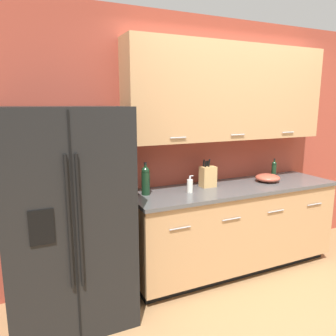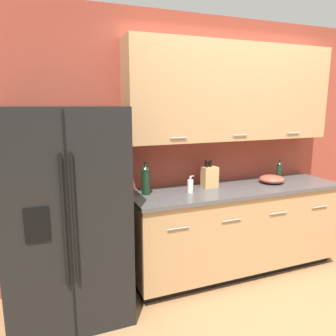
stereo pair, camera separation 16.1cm
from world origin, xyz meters
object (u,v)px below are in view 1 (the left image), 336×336
(wine_bottle, at_px, (146,180))
(mixing_bowl, at_px, (268,178))
(oil_bottle, at_px, (274,169))
(knife_block, at_px, (208,176))
(refrigerator, at_px, (67,217))
(soap_dispenser, at_px, (190,186))

(wine_bottle, bearing_deg, mixing_bowl, -3.29)
(wine_bottle, relative_size, oil_bottle, 1.36)
(knife_block, xyz_separation_m, oil_bottle, (0.88, 0.02, -0.01))
(knife_block, height_order, wine_bottle, wine_bottle)
(wine_bottle, bearing_deg, knife_block, 0.78)
(refrigerator, xyz_separation_m, mixing_bowl, (2.11, 0.08, 0.09))
(refrigerator, height_order, soap_dispenser, refrigerator)
(refrigerator, bearing_deg, wine_bottle, 12.50)
(refrigerator, distance_m, wine_bottle, 0.78)
(wine_bottle, relative_size, soap_dispenser, 1.85)
(oil_bottle, bearing_deg, refrigerator, -175.21)
(oil_bottle, bearing_deg, mixing_bowl, -149.33)
(refrigerator, height_order, wine_bottle, refrigerator)
(soap_dispenser, distance_m, oil_bottle, 1.16)
(knife_block, relative_size, oil_bottle, 1.30)
(knife_block, distance_m, wine_bottle, 0.68)
(wine_bottle, height_order, oil_bottle, wine_bottle)
(mixing_bowl, bearing_deg, refrigerator, -177.72)
(refrigerator, xyz_separation_m, knife_block, (1.41, 0.17, 0.16))
(refrigerator, xyz_separation_m, oil_bottle, (2.30, 0.19, 0.15))
(knife_block, xyz_separation_m, soap_dispenser, (-0.27, -0.11, -0.04))
(knife_block, xyz_separation_m, wine_bottle, (-0.68, -0.01, 0.03))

